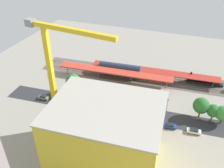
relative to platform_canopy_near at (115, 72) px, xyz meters
name	(u,v)px	position (x,y,z in m)	size (l,w,h in m)	color
ground_plane	(137,106)	(-14.49, 15.44, -4.34)	(165.80, 165.80, 0.00)	gray
rail_bed	(149,78)	(-14.49, -7.38, -4.34)	(103.62, 13.97, 0.01)	#5B544C
street_asphalt	(134,113)	(-14.49, 19.80, -4.34)	(103.62, 9.00, 0.01)	#2D2D33
track_rails	(149,77)	(-14.49, -7.38, -4.16)	(103.46, 13.50, 0.12)	#9E9EA8
platform_canopy_near	(115,72)	(0.00, 0.00, 0.00)	(51.82, 8.03, 4.61)	#C63D2D
platform_canopy_far	(154,71)	(-16.15, -7.38, -0.57)	(57.56, 8.51, 3.96)	#A82D23
locomotive	(205,80)	(-38.46, -10.37, -2.66)	(15.46, 3.34, 4.85)	black
freight_coach_far	(120,69)	(-1.04, -4.40, -1.02)	(19.85, 4.18, 6.31)	black
parked_car_0	(194,131)	(-36.28, 23.26, -3.60)	(4.71, 2.18, 1.65)	black
parked_car_1	(170,126)	(-28.37, 23.34, -3.58)	(4.35, 2.24, 1.71)	black
parked_car_2	(147,121)	(-20.40, 23.16, -3.61)	(4.81, 2.24, 1.66)	black
parked_car_3	(124,116)	(-11.93, 23.52, -3.57)	(4.53, 1.86, 1.72)	black
parked_car_4	(103,111)	(-3.53, 23.39, -3.54)	(4.85, 2.20, 1.80)	black
parked_car_5	(82,105)	(5.37, 23.05, -3.63)	(4.72, 1.99, 1.59)	black
parked_car_6	(63,102)	(13.09, 23.54, -3.53)	(4.49, 2.15, 1.84)	black
parked_car_7	(44,97)	(21.90, 23.48, -3.55)	(4.23, 2.09, 1.78)	black
construction_building	(106,135)	(-12.54, 43.24, 5.18)	(29.34, 22.98, 19.03)	yellow
construction_roof_slab	(106,108)	(-12.54, 43.24, 14.89)	(29.94, 23.58, 0.40)	#ADA89E
tower_crane	(57,75)	(4.71, 37.57, 18.12)	(26.99, 5.16, 37.94)	gray
box_truck_0	(105,115)	(-5.35, 26.18, -2.73)	(10.25, 3.82, 3.22)	black
street_tree_0	(213,111)	(-41.61, 14.71, 0.10)	(4.63, 4.63, 6.77)	brown
street_tree_1	(113,91)	(-4.72, 15.20, 0.25)	(4.71, 4.71, 6.97)	brown
street_tree_2	(223,113)	(-44.77, 15.12, 0.11)	(5.48, 5.48, 7.20)	brown
street_tree_3	(201,106)	(-37.38, 14.11, 0.84)	(5.82, 5.82, 8.10)	brown
street_tree_4	(73,82)	(12.24, 15.69, 1.40)	(6.26, 6.26, 8.88)	brown
traffic_light	(167,103)	(-25.76, 15.20, -0.32)	(0.50, 0.36, 6.00)	#333333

